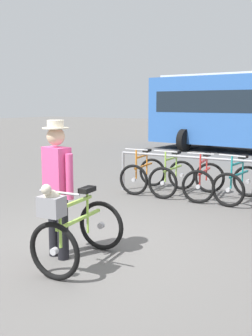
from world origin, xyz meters
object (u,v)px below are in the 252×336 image
Objects in this scene: person_with_featured_bike at (57,184)px; racked_bike_orange at (143,174)px; racked_bike_red at (204,180)px; featured_bicycle at (74,228)px; racked_bike_teal at (239,184)px; racked_bike_lime at (173,177)px.

racked_bike_orange is at bearing 106.30° from person_with_featured_bike.
racked_bike_red is (1.40, 0.11, 0.00)m from racked_bike_orange.
racked_bike_orange is 4.31m from featured_bicycle.
person_with_featured_bike is at bearing -93.64° from racked_bike_red.
racked_bike_teal is at bearing 4.39° from racked_bike_orange.
person_with_featured_bike reaches higher than racked_bike_orange.
racked_bike_lime is at bearing 96.39° from person_with_featured_bike.
featured_bicycle is 0.61m from person_with_featured_bike.
racked_bike_orange is 1.03× the size of racked_bike_lime.
person_with_featured_bike reaches higher than racked_bike_teal.
racked_bike_orange is 2.10m from racked_bike_teal.
featured_bicycle is at bearing -19.13° from person_with_featured_bike.
racked_bike_lime is at bearing 101.25° from featured_bicycle.
racked_bike_teal is 4.21m from person_with_featured_bike.
featured_bicycle reaches higher than racked_bike_teal.
racked_bike_lime is at bearing -175.61° from racked_bike_teal.
racked_bike_lime is 4.02m from person_with_featured_bike.
racked_bike_lime is 0.92× the size of featured_bicycle.
person_with_featured_bike is at bearing -103.20° from racked_bike_teal.
racked_bike_teal is (2.09, 0.16, 0.00)m from racked_bike_orange.
featured_bicycle is at bearing -69.45° from racked_bike_orange.
racked_bike_lime and racked_bike_red have the same top height.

